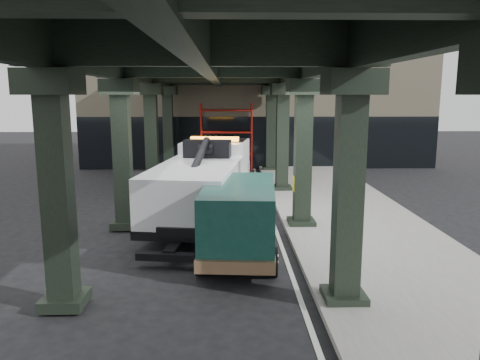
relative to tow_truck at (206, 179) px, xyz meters
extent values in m
plane|color=black|center=(0.72, -3.51, -1.45)|extent=(90.00, 90.00, 0.00)
cube|color=gray|center=(5.22, -1.51, -1.38)|extent=(5.00, 40.00, 0.15)
cube|color=silver|center=(2.42, -1.51, -1.45)|extent=(0.12, 38.00, 0.01)
cube|color=black|center=(3.32, -7.51, 1.05)|extent=(0.55, 0.55, 5.00)
cube|color=black|center=(3.32, -7.51, 3.30)|extent=(1.10, 1.10, 0.50)
cube|color=black|center=(3.32, -7.51, -1.27)|extent=(0.90, 0.90, 0.24)
cube|color=black|center=(3.32, -1.51, 1.05)|extent=(0.55, 0.55, 5.00)
cube|color=black|center=(3.32, -1.51, 3.30)|extent=(1.10, 1.10, 0.50)
cube|color=black|center=(3.32, -1.51, -1.27)|extent=(0.90, 0.90, 0.24)
cube|color=black|center=(3.32, 4.49, 1.05)|extent=(0.55, 0.55, 5.00)
cube|color=black|center=(3.32, 4.49, 3.30)|extent=(1.10, 1.10, 0.50)
cube|color=black|center=(3.32, 4.49, -1.27)|extent=(0.90, 0.90, 0.24)
cube|color=black|center=(3.32, 10.49, 1.05)|extent=(0.55, 0.55, 5.00)
cube|color=black|center=(3.32, 10.49, 3.30)|extent=(1.10, 1.10, 0.50)
cube|color=black|center=(3.32, 10.49, -1.27)|extent=(0.90, 0.90, 0.24)
cube|color=black|center=(-2.68, -7.51, 1.05)|extent=(0.55, 0.55, 5.00)
cube|color=black|center=(-2.68, -7.51, 3.30)|extent=(1.10, 1.10, 0.50)
cube|color=black|center=(-2.68, -7.51, -1.27)|extent=(0.90, 0.90, 0.24)
cube|color=black|center=(-2.68, -1.51, 1.05)|extent=(0.55, 0.55, 5.00)
cube|color=black|center=(-2.68, -1.51, 3.30)|extent=(1.10, 1.10, 0.50)
cube|color=black|center=(-2.68, -1.51, -1.27)|extent=(0.90, 0.90, 0.24)
cube|color=black|center=(-2.68, 4.49, 1.05)|extent=(0.55, 0.55, 5.00)
cube|color=black|center=(-2.68, 4.49, 3.30)|extent=(1.10, 1.10, 0.50)
cube|color=black|center=(-2.68, 4.49, -1.27)|extent=(0.90, 0.90, 0.24)
cube|color=black|center=(-2.68, 10.49, 1.05)|extent=(0.55, 0.55, 5.00)
cube|color=black|center=(-2.68, 10.49, 3.30)|extent=(1.10, 1.10, 0.50)
cube|color=black|center=(-2.68, 10.49, -1.27)|extent=(0.90, 0.90, 0.24)
cube|color=black|center=(3.32, -1.51, 4.10)|extent=(0.35, 32.00, 1.10)
cube|color=black|center=(-2.68, -1.51, 4.10)|extent=(0.35, 32.00, 1.10)
cube|color=black|center=(0.32, -1.51, 4.10)|extent=(0.35, 32.00, 1.10)
cube|color=black|center=(0.32, -1.51, 4.80)|extent=(7.40, 32.00, 0.30)
cube|color=#C6B793|center=(2.72, 16.49, 2.55)|extent=(22.00, 10.00, 8.00)
cylinder|color=red|center=(-0.78, 11.39, 0.55)|extent=(0.08, 0.08, 4.00)
cylinder|color=red|center=(-0.78, 10.59, 0.55)|extent=(0.08, 0.08, 4.00)
cylinder|color=red|center=(2.22, 11.39, 0.55)|extent=(0.08, 0.08, 4.00)
cylinder|color=red|center=(2.22, 10.59, 0.55)|extent=(0.08, 0.08, 4.00)
cylinder|color=red|center=(0.72, 11.39, -0.45)|extent=(3.00, 0.08, 0.08)
cylinder|color=red|center=(0.72, 11.39, 0.85)|extent=(3.00, 0.08, 0.08)
cylinder|color=red|center=(0.72, 11.39, 2.15)|extent=(3.00, 0.08, 0.08)
cube|color=black|center=(-0.08, -0.55, -0.70)|extent=(2.21, 8.14, 0.27)
cube|color=white|center=(0.31, 2.16, 0.21)|extent=(2.87, 2.92, 1.94)
cube|color=white|center=(0.47, 3.28, -0.32)|extent=(2.61, 1.10, 0.97)
cube|color=black|center=(0.35, 2.43, 0.75)|extent=(2.54, 1.72, 0.91)
cube|color=white|center=(-0.25, -1.78, 0.00)|extent=(3.32, 5.69, 1.51)
cube|color=orange|center=(0.28, 1.95, 1.29)|extent=(1.96, 0.57, 0.17)
cube|color=black|center=(0.05, 0.35, 1.08)|extent=(1.80, 0.88, 0.65)
cylinder|color=black|center=(-0.22, -1.57, 0.81)|extent=(0.79, 3.76, 1.44)
cube|color=black|center=(-0.64, -4.50, -1.08)|extent=(0.53, 1.54, 0.19)
cube|color=black|center=(-0.75, -5.24, -1.13)|extent=(1.74, 0.51, 0.19)
cylinder|color=black|center=(-0.82, 2.65, -0.86)|extent=(0.54, 1.23, 1.18)
cylinder|color=silver|center=(-0.82, 2.65, -0.86)|extent=(0.51, 0.70, 0.65)
cylinder|color=black|center=(1.53, 2.31, -0.86)|extent=(0.54, 1.23, 1.18)
cylinder|color=silver|center=(1.53, 2.31, -0.86)|extent=(0.51, 0.70, 0.65)
cylinder|color=black|center=(-1.32, -0.87, -0.86)|extent=(0.54, 1.23, 1.18)
cylinder|color=silver|center=(-1.32, -0.87, -0.86)|extent=(0.51, 0.70, 0.65)
cylinder|color=black|center=(1.02, -1.20, -0.86)|extent=(0.54, 1.23, 1.18)
cylinder|color=silver|center=(1.02, -1.20, -0.86)|extent=(0.51, 0.70, 0.65)
cylinder|color=black|center=(-1.52, -2.25, -0.86)|extent=(0.54, 1.23, 1.18)
cylinder|color=silver|center=(-1.52, -2.25, -0.86)|extent=(0.51, 0.70, 0.65)
cylinder|color=black|center=(0.83, -2.59, -0.86)|extent=(0.54, 1.23, 1.18)
cylinder|color=silver|center=(0.83, -2.59, -0.86)|extent=(0.51, 0.70, 0.65)
cube|color=#13463E|center=(1.33, -1.97, -0.60)|extent=(1.91, 1.13, 0.81)
cube|color=#13463E|center=(1.13, -4.44, -0.24)|extent=(2.20, 4.18, 1.75)
cube|color=#836142|center=(1.16, -4.08, -0.96)|extent=(2.31, 5.16, 0.31)
cube|color=black|center=(1.30, -2.33, 0.12)|extent=(1.78, 0.52, 0.75)
cube|color=black|center=(1.15, -4.17, 0.21)|extent=(2.16, 3.37, 0.49)
cube|color=silver|center=(1.36, -1.50, -0.96)|extent=(1.80, 0.25, 0.27)
cylinder|color=black|center=(0.43, -1.95, -1.08)|extent=(0.31, 0.77, 0.75)
cylinder|color=silver|center=(0.43, -1.95, -1.08)|extent=(0.32, 0.44, 0.41)
cylinder|color=black|center=(2.22, -2.09, -1.08)|extent=(0.31, 0.77, 0.75)
cylinder|color=silver|center=(2.22, -2.09, -1.08)|extent=(0.32, 0.44, 0.41)
cylinder|color=black|center=(0.13, -5.71, -1.08)|extent=(0.31, 0.77, 0.75)
cylinder|color=silver|center=(0.13, -5.71, -1.08)|extent=(0.32, 0.44, 0.41)
cylinder|color=black|center=(1.92, -5.85, -1.08)|extent=(0.31, 0.77, 0.75)
cylinder|color=silver|center=(1.92, -5.85, -1.08)|extent=(0.32, 0.44, 0.41)
camera|label=1|loc=(0.83, -16.97, 3.05)|focal=35.00mm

